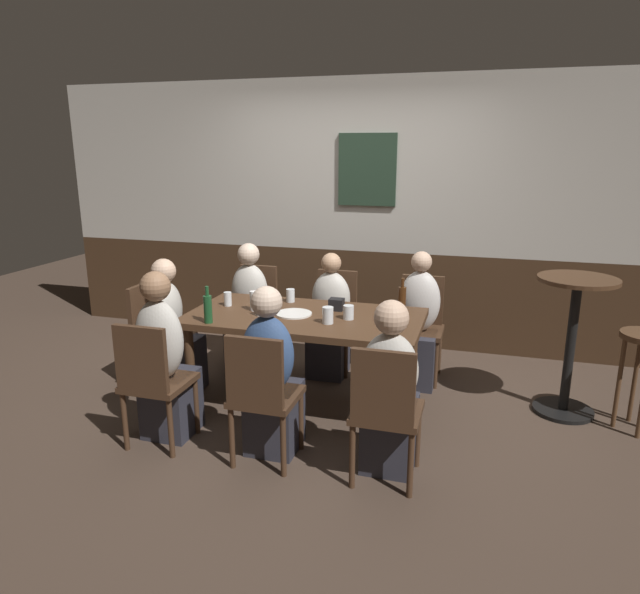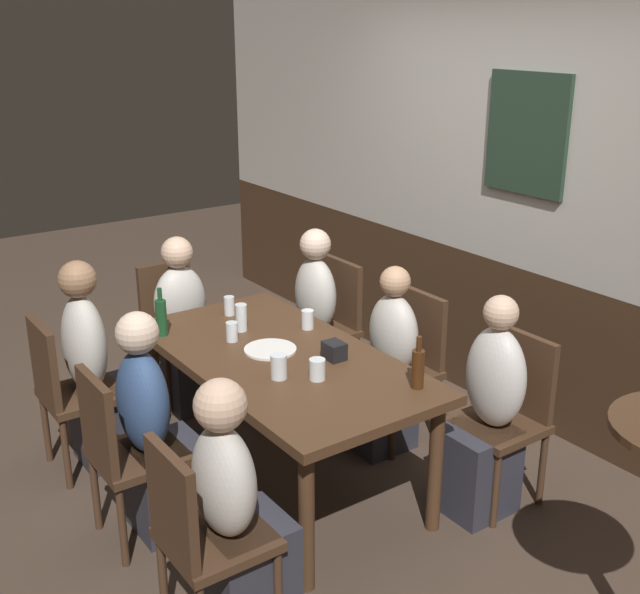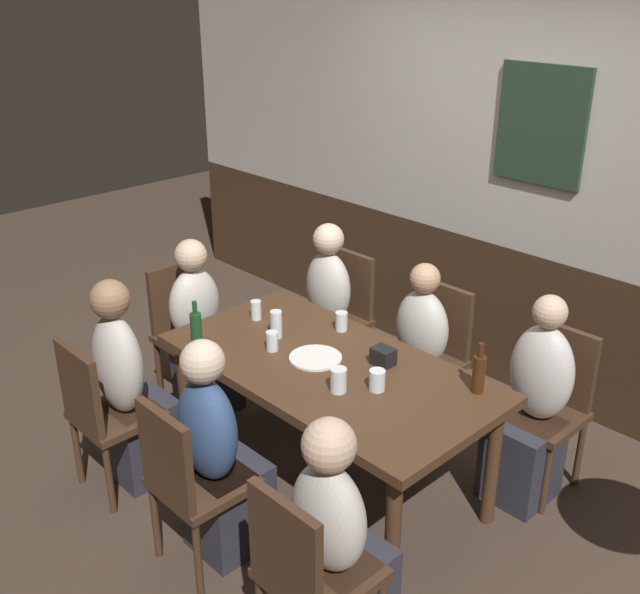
{
  "view_description": "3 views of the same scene",
  "coord_description": "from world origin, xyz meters",
  "px_view_note": "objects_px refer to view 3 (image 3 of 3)",
  "views": [
    {
      "loc": [
        1.25,
        -3.84,
        1.95
      ],
      "look_at": [
        0.08,
        0.15,
        0.85
      ],
      "focal_mm": 31.72,
      "sensor_mm": 36.0,
      "label": 1
    },
    {
      "loc": [
        3.12,
        -1.96,
        2.36
      ],
      "look_at": [
        0.23,
        0.08,
        1.1
      ],
      "focal_mm": 44.29,
      "sensor_mm": 36.0,
      "label": 2
    },
    {
      "loc": [
        2.33,
        -2.3,
        2.57
      ],
      "look_at": [
        -0.19,
        0.13,
        1.01
      ],
      "focal_mm": 41.59,
      "sensor_mm": 36.0,
      "label": 3
    }
  ],
  "objects_px": {
    "chair_mid_near": "(189,478)",
    "chair_left_near": "(103,410)",
    "person_head_west": "(201,339)",
    "person_left_far": "(323,321)",
    "pint_glass_amber": "(256,311)",
    "chair_mid_far": "(433,350)",
    "beer_glass_half": "(272,342)",
    "chair_left_far": "(341,311)",
    "tumbler_short": "(377,381)",
    "chair_head_west": "(186,326)",
    "person_left_near": "(130,397)",
    "person_mid_near": "(219,465)",
    "beer_bottle_green": "(196,330)",
    "beer_glass_tall": "(341,322)",
    "beer_bottle_brown": "(479,373)",
    "condiment_caddy": "(383,356)",
    "tumbler_water": "(338,382)",
    "dining_table": "(328,377)",
    "chair_right_near": "(306,570)",
    "chair_right_far": "(549,400)",
    "person_mid_far": "(414,367)",
    "pint_glass_pale": "(276,326)",
    "person_right_far": "(531,416)"
  },
  "relations": [
    {
      "from": "chair_head_west",
      "to": "beer_bottle_brown",
      "type": "bearing_deg",
      "value": 9.17
    },
    {
      "from": "person_right_far",
      "to": "condiment_caddy",
      "type": "xyz_separation_m",
      "value": [
        -0.57,
        -0.51,
        0.31
      ]
    },
    {
      "from": "chair_mid_near",
      "to": "pint_glass_pale",
      "type": "relative_size",
      "value": 5.78
    },
    {
      "from": "chair_right_near",
      "to": "chair_left_far",
      "type": "height_order",
      "value": "same"
    },
    {
      "from": "chair_left_far",
      "to": "chair_head_west",
      "type": "bearing_deg",
      "value": -120.95
    },
    {
      "from": "chair_mid_far",
      "to": "pint_glass_pale",
      "type": "bearing_deg",
      "value": -115.25
    },
    {
      "from": "chair_right_near",
      "to": "person_left_far",
      "type": "relative_size",
      "value": 0.78
    },
    {
      "from": "chair_mid_far",
      "to": "tumbler_short",
      "type": "distance_m",
      "value": 0.99
    },
    {
      "from": "person_head_west",
      "to": "tumbler_short",
      "type": "distance_m",
      "value": 1.5
    },
    {
      "from": "chair_head_west",
      "to": "person_mid_near",
      "type": "height_order",
      "value": "person_mid_near"
    },
    {
      "from": "person_head_west",
      "to": "beer_bottle_green",
      "type": "bearing_deg",
      "value": -35.64
    },
    {
      "from": "chair_head_west",
      "to": "chair_left_far",
      "type": "distance_m",
      "value": 1.01
    },
    {
      "from": "person_mid_far",
      "to": "pint_glass_pale",
      "type": "distance_m",
      "value": 0.88
    },
    {
      "from": "person_head_west",
      "to": "beer_glass_tall",
      "type": "distance_m",
      "value": 1.01
    },
    {
      "from": "chair_mid_near",
      "to": "pint_glass_amber",
      "type": "distance_m",
      "value": 1.18
    },
    {
      "from": "person_left_far",
      "to": "chair_mid_far",
      "type": "bearing_deg",
      "value": 11.99
    },
    {
      "from": "pint_glass_pale",
      "to": "beer_bottle_brown",
      "type": "relative_size",
      "value": 0.6
    },
    {
      "from": "chair_left_near",
      "to": "person_head_west",
      "type": "bearing_deg",
      "value": 112.33
    },
    {
      "from": "chair_head_west",
      "to": "beer_glass_half",
      "type": "relative_size",
      "value": 8.37
    },
    {
      "from": "person_left_far",
      "to": "tumbler_short",
      "type": "distance_m",
      "value": 1.35
    },
    {
      "from": "dining_table",
      "to": "person_head_west",
      "type": "bearing_deg",
      "value": 180.0
    },
    {
      "from": "chair_mid_near",
      "to": "chair_left_near",
      "type": "xyz_separation_m",
      "value": [
        -0.77,
        0.0,
        0.0
      ]
    },
    {
      "from": "beer_glass_tall",
      "to": "beer_bottle_brown",
      "type": "relative_size",
      "value": 0.42
    },
    {
      "from": "chair_left_near",
      "to": "person_left_near",
      "type": "height_order",
      "value": "person_left_near"
    },
    {
      "from": "chair_mid_near",
      "to": "chair_left_near",
      "type": "bearing_deg",
      "value": 180.0
    },
    {
      "from": "person_left_near",
      "to": "person_head_west",
      "type": "bearing_deg",
      "value": 116.76
    },
    {
      "from": "chair_left_far",
      "to": "chair_mid_near",
      "type": "bearing_deg",
      "value": -66.14
    },
    {
      "from": "person_left_near",
      "to": "tumbler_water",
      "type": "bearing_deg",
      "value": 29.25
    },
    {
      "from": "chair_head_west",
      "to": "pint_glass_pale",
      "type": "relative_size",
      "value": 5.78
    },
    {
      "from": "chair_left_far",
      "to": "pint_glass_amber",
      "type": "distance_m",
      "value": 0.86
    },
    {
      "from": "chair_mid_far",
      "to": "pint_glass_amber",
      "type": "xyz_separation_m",
      "value": [
        -0.66,
        -0.8,
        0.29
      ]
    },
    {
      "from": "dining_table",
      "to": "beer_bottle_green",
      "type": "distance_m",
      "value": 0.73
    },
    {
      "from": "person_mid_far",
      "to": "beer_glass_tall",
      "type": "bearing_deg",
      "value": -119.96
    },
    {
      "from": "beer_glass_half",
      "to": "chair_mid_far",
      "type": "bearing_deg",
      "value": 72.54
    },
    {
      "from": "chair_head_west",
      "to": "tumbler_short",
      "type": "bearing_deg",
      "value": -0.38
    },
    {
      "from": "chair_left_near",
      "to": "beer_glass_half",
      "type": "height_order",
      "value": "chair_left_near"
    },
    {
      "from": "chair_head_west",
      "to": "beer_bottle_brown",
      "type": "distance_m",
      "value": 2.02
    },
    {
      "from": "person_head_west",
      "to": "person_left_far",
      "type": "distance_m",
      "value": 0.79
    },
    {
      "from": "chair_mid_far",
      "to": "tumbler_water",
      "type": "xyz_separation_m",
      "value": [
        0.22,
        -1.02,
        0.3
      ]
    },
    {
      "from": "person_left_far",
      "to": "beer_bottle_green",
      "type": "xyz_separation_m",
      "value": [
        0.17,
        -1.08,
        0.37
      ]
    },
    {
      "from": "condiment_caddy",
      "to": "tumbler_water",
      "type": "bearing_deg",
      "value": -85.45
    },
    {
      "from": "person_head_west",
      "to": "condiment_caddy",
      "type": "bearing_deg",
      "value": 8.38
    },
    {
      "from": "person_head_west",
      "to": "person_right_far",
      "type": "bearing_deg",
      "value": 20.42
    },
    {
      "from": "chair_right_far",
      "to": "person_left_near",
      "type": "height_order",
      "value": "person_left_near"
    },
    {
      "from": "person_left_near",
      "to": "beer_glass_tall",
      "type": "relative_size",
      "value": 11.09
    },
    {
      "from": "chair_right_far",
      "to": "person_mid_far",
      "type": "xyz_separation_m",
      "value": [
        -0.77,
        -0.17,
        -0.05
      ]
    },
    {
      "from": "pint_glass_amber",
      "to": "chair_mid_far",
      "type": "bearing_deg",
      "value": 50.46
    },
    {
      "from": "chair_mid_near",
      "to": "condiment_caddy",
      "type": "relative_size",
      "value": 8.0
    },
    {
      "from": "person_mid_near",
      "to": "beer_bottle_green",
      "type": "bearing_deg",
      "value": 151.25
    },
    {
      "from": "beer_glass_half",
      "to": "beer_bottle_green",
      "type": "bearing_deg",
      "value": -137.52
    }
  ]
}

